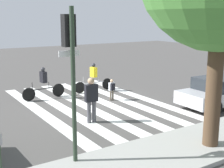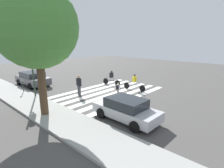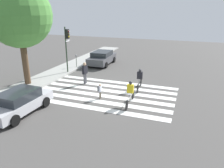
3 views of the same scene
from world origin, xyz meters
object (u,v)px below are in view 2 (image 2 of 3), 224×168
Objects in this scene: pedestrian_adult_tall_backpack at (79,84)px; car_parked_dark_suv at (33,79)px; parking_meter at (22,82)px; car_parked_silver_sedan at (126,109)px; cyclist_far_lane at (134,81)px; traffic_light at (33,62)px; cyclist_mid_street at (111,77)px; pedestrian_adult_blue_shirt at (118,88)px; street_tree at (36,27)px.

car_parked_dark_suv is at bearing -163.26° from pedestrian_adult_tall_backpack.
parking_meter is 10.50m from car_parked_silver_sedan.
cyclist_far_lane is 10.84m from car_parked_dark_suv.
traffic_light is 4.09m from pedestrian_adult_tall_backpack.
pedestrian_adult_tall_backpack reaches higher than car_parked_dark_suv.
cyclist_mid_street is at bearing -1.25° from cyclist_far_lane.
parking_meter is at bearing 7.98° from traffic_light.
pedestrian_adult_blue_shirt is (-6.66, -5.48, -0.44)m from parking_meter.
car_parked_silver_sedan is at bearing 178.29° from car_parked_dark_suv.
pedestrian_adult_tall_backpack is 5.32m from cyclist_far_lane.
parking_meter is 7.58m from street_tree.
cyclist_mid_street is 0.52× the size of car_parked_dark_suv.
traffic_light is 2.41× the size of pedestrian_adult_tall_backpack.
street_tree is at bearing 169.64° from parking_meter.
parking_meter is 0.18× the size of street_tree.
cyclist_mid_street is at bearing -139.09° from car_parked_dark_suv.
pedestrian_adult_tall_backpack is 0.78× the size of cyclist_mid_street.
car_parked_dark_suv is at bearing -163.51° from pedestrian_adult_blue_shirt.
street_tree is (-4.07, 1.40, 2.40)m from traffic_light.
cyclist_far_lane is at bearing -131.80° from parking_meter.
cyclist_far_lane is 0.58× the size of car_parked_silver_sedan.
car_parked_dark_suv is at bearing 38.23° from cyclist_mid_street.
pedestrian_adult_tall_backpack is at bearing -65.65° from street_tree.
parking_meter reaches higher than car_parked_silver_sedan.
pedestrian_adult_blue_shirt is at bearing -131.76° from traffic_light.
pedestrian_adult_tall_backpack is 0.74× the size of cyclist_far_lane.
pedestrian_adult_blue_shirt is at bearing 50.16° from pedestrian_adult_tall_backpack.
car_parked_silver_sedan is (-10.32, -1.88, -0.36)m from parking_meter.
cyclist_far_lane is (-2.94, -0.07, -0.01)m from cyclist_mid_street.
car_parked_silver_sedan is at bearing 133.85° from cyclist_mid_street.
street_tree is 7.02m from car_parked_silver_sedan.
parking_meter is 0.33× the size of car_parked_dark_suv.
car_parked_dark_suv is (9.17, 5.77, -0.11)m from cyclist_far_lane.
traffic_light is at bearing 54.08° from cyclist_far_lane.
cyclist_far_lane is at bearing -149.33° from car_parked_dark_suv.
traffic_light is 7.89m from cyclist_mid_street.
parking_meter is 10.32m from cyclist_far_lane.
street_tree is at bearing 36.75° from car_parked_silver_sedan.
traffic_light is 8.77m from car_parked_silver_sedan.
pedestrian_adult_blue_shirt is at bearing -159.84° from car_parked_dark_suv.
street_tree reaches higher than cyclist_far_lane.
cyclist_far_lane is at bearing 177.25° from cyclist_mid_street.
cyclist_far_lane is (-0.21, -2.21, 0.24)m from pedestrian_adult_blue_shirt.
pedestrian_adult_tall_backpack is (-2.16, -2.82, -2.02)m from traffic_light.
traffic_light reaches higher than cyclist_far_lane.
pedestrian_adult_tall_backpack reaches higher than pedestrian_adult_blue_shirt.
parking_meter is 5.21m from pedestrian_adult_tall_backpack.
cyclist_mid_street is 8.45m from car_parked_dark_suv.
car_parked_silver_sedan is at bearing -169.69° from parking_meter.
pedestrian_adult_blue_shirt is at bearing 81.82° from cyclist_far_lane.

